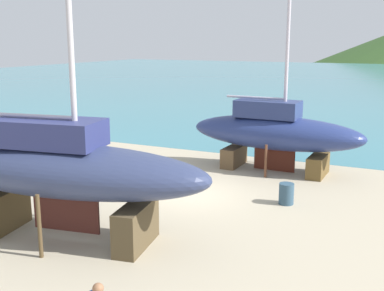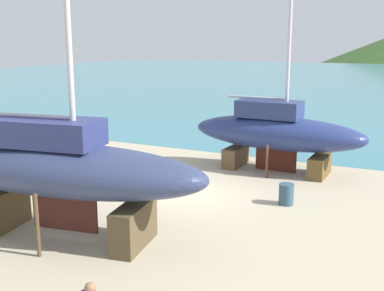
% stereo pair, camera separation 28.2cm
% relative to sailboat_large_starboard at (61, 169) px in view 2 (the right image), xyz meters
% --- Properties ---
extents(ground_plane, '(47.96, 47.96, 0.00)m').
position_rel_sailboat_large_starboard_xyz_m(ground_plane, '(1.64, 0.87, -2.23)').
color(ground_plane, '#B6A88C').
extents(sea_water, '(156.12, 113.00, 0.01)m').
position_rel_sailboat_large_starboard_xyz_m(sea_water, '(1.64, 69.36, -2.23)').
color(sea_water, teal).
rests_on(sea_water, ground).
extents(sailboat_large_starboard, '(9.70, 4.10, 13.66)m').
position_rel_sailboat_large_starboard_xyz_m(sailboat_large_starboard, '(0.00, 0.00, 0.00)').
color(sailboat_large_starboard, brown).
rests_on(sailboat_large_starboard, ground).
extents(sailboat_mid_port, '(8.35, 2.77, 11.89)m').
position_rel_sailboat_large_starboard_xyz_m(sailboat_mid_port, '(3.71, 10.65, -0.36)').
color(sailboat_mid_port, brown).
rests_on(sailboat_mid_port, ground).
extents(barrel_tipped_right, '(0.80, 0.80, 0.81)m').
position_rel_sailboat_large_starboard_xyz_m(barrel_tipped_right, '(5.49, 6.13, -1.83)').
color(barrel_tipped_right, '#335064').
rests_on(barrel_tipped_right, ground).
extents(timber_plank_far, '(0.76, 1.96, 0.17)m').
position_rel_sailboat_large_starboard_xyz_m(timber_plank_far, '(-0.83, 6.94, -2.15)').
color(timber_plank_far, brown).
rests_on(timber_plank_far, ground).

